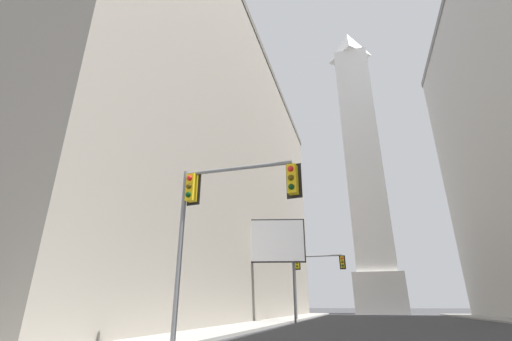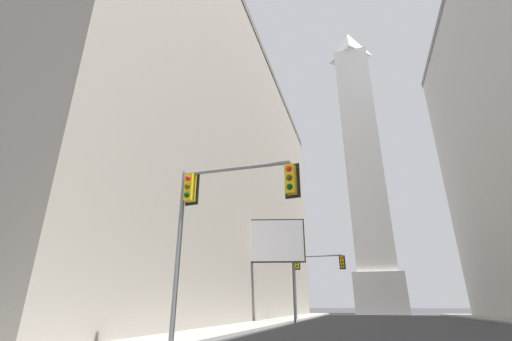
{
  "view_description": "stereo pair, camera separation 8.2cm",
  "coord_description": "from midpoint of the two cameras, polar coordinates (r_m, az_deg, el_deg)",
  "views": [
    {
      "loc": [
        -2.45,
        -2.56,
        1.4
      ],
      "look_at": [
        -16.1,
        42.96,
        20.17
      ],
      "focal_mm": 24.0,
      "sensor_mm": 36.0,
      "label": 1
    },
    {
      "loc": [
        -2.38,
        -2.54,
        1.4
      ],
      "look_at": [
        -16.1,
        42.96,
        20.17
      ],
      "focal_mm": 24.0,
      "sensor_mm": 36.0,
      "label": 2
    }
  ],
  "objects": [
    {
      "name": "traffic_light_mid_left",
      "position": [
        35.76,
        9.16,
        -16.07
      ],
      "size": [
        5.23,
        0.5,
        6.1
      ],
      "color": "slate",
      "rests_on": "ground_plane"
    },
    {
      "name": "sidewalk_left",
      "position": [
        27.58,
        -2.1,
        -24.3
      ],
      "size": [
        5.0,
        78.53,
        0.15
      ],
      "primitive_type": "cube",
      "color": "gray",
      "rests_on": "ground_plane"
    },
    {
      "name": "traffic_light_near_left",
      "position": [
        12.96,
        -6.3,
        -5.88
      ],
      "size": [
        4.83,
        0.52,
        6.41
      ],
      "color": "slate",
      "rests_on": "ground_plane"
    },
    {
      "name": "billboard_sign",
      "position": [
        31.88,
        1.61,
        -11.86
      ],
      "size": [
        6.91,
        1.91,
        8.89
      ],
      "color": "#3F3F42",
      "rests_on": "ground_plane"
    },
    {
      "name": "obelisk",
      "position": [
        73.61,
        17.27,
        1.93
      ],
      "size": [
        8.59,
        8.59,
        62.22
      ],
      "color": "silver",
      "rests_on": "ground_plane"
    },
    {
      "name": "building_left",
      "position": [
        43.32,
        -10.31,
        -0.69
      ],
      "size": [
        18.95,
        55.86,
        33.13
      ],
      "color": "gray",
      "rests_on": "ground_plane"
    }
  ]
}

